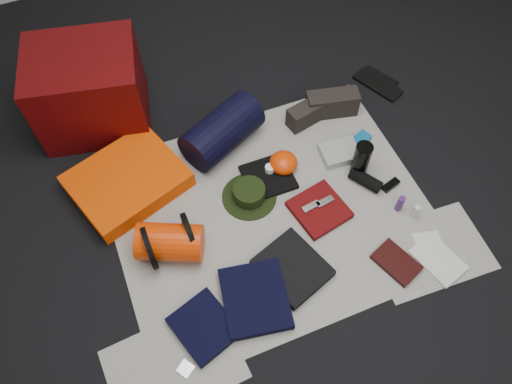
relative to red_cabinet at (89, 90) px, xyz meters
name	(u,v)px	position (x,y,z in m)	size (l,w,h in m)	color
floor	(271,213)	(0.69, -0.97, -0.25)	(4.50, 4.50, 0.02)	black
newspaper_mat	(271,212)	(0.69, -0.97, -0.24)	(1.60, 1.30, 0.01)	#B9B5AA
newspaper_sheet_front_left	(174,364)	(-0.01, -1.52, -0.24)	(0.58, 0.40, 0.00)	#B9B5AA
newspaper_sheet_front_right	(429,251)	(1.34, -1.47, -0.24)	(0.58, 0.40, 0.00)	#B9B5AA
red_cabinet	(89,90)	(0.00, 0.00, 0.00)	(0.58, 0.48, 0.48)	#4D0506
sleeping_pad	(128,181)	(0.04, -0.53, -0.18)	(0.56, 0.46, 0.10)	#F54802
stuff_sack	(170,242)	(0.14, -0.98, -0.14)	(0.19, 0.19, 0.32)	red
sack_strap_left	(149,248)	(0.04, -0.98, -0.13)	(0.22, 0.22, 0.03)	black
sack_strap_right	(189,234)	(0.24, -0.98, -0.13)	(0.22, 0.22, 0.03)	black
navy_duffel	(222,131)	(0.61, -0.45, -0.12)	(0.24, 0.24, 0.45)	black
boonie_brim	(249,197)	(0.61, -0.84, -0.23)	(0.29, 0.29, 0.01)	black
boonie_crown	(249,192)	(0.61, -0.84, -0.19)	(0.17, 0.17, 0.07)	black
hiking_boot_left	(309,113)	(1.13, -0.47, -0.17)	(0.26, 0.10, 0.13)	black
hiking_boot_right	(332,104)	(1.28, -0.47, -0.16)	(0.30, 0.11, 0.15)	black
flip_flop_left	(378,85)	(1.65, -0.38, -0.23)	(0.11, 0.31, 0.02)	black
flip_flop_right	(379,77)	(1.69, -0.33, -0.24)	(0.09, 0.23, 0.01)	black
trousers_navy_a	(204,327)	(0.16, -1.41, -0.21)	(0.24, 0.28, 0.04)	black
trousers_navy_b	(255,299)	(0.43, -1.38, -0.21)	(0.30, 0.34, 0.05)	black
trousers_charcoal	(292,268)	(0.66, -1.30, -0.21)	(0.28, 0.32, 0.05)	black
black_tshirt	(268,177)	(0.75, -0.77, -0.22)	(0.26, 0.24, 0.03)	black
red_shirt	(319,209)	(0.92, -1.05, -0.22)	(0.26, 0.26, 0.03)	#59090A
orange_stuff_sack	(283,163)	(0.86, -0.73, -0.19)	(0.15, 0.15, 0.10)	red
first_aid_pouch	(340,153)	(1.18, -0.77, -0.21)	(0.21, 0.15, 0.05)	#949C94
water_bottle	(361,160)	(1.23, -0.91, -0.12)	(0.09, 0.09, 0.23)	black
speaker	(365,180)	(1.23, -0.99, -0.20)	(0.07, 0.07, 0.18)	black
compact_camera	(358,154)	(1.27, -0.82, -0.22)	(0.10, 0.06, 0.04)	#A1A0A4
cyan_case	(361,140)	(1.34, -0.73, -0.22)	(0.11, 0.07, 0.04)	#0E6190
toiletry_purple	(400,204)	(1.31, -1.20, -0.18)	(0.04, 0.04, 0.11)	#462067
toiletry_clear	(415,212)	(1.36, -1.27, -0.19)	(0.03, 0.03, 0.09)	silver
paperback_book	(396,262)	(1.14, -1.47, -0.22)	(0.14, 0.22, 0.03)	black
map_booklet	(438,260)	(1.35, -1.53, -0.23)	(0.17, 0.25, 0.01)	silver
map_printout	(430,248)	(1.35, -1.46, -0.23)	(0.14, 0.18, 0.01)	silver
sunglasses	(391,185)	(1.35, -1.06, -0.22)	(0.10, 0.04, 0.03)	black
key_cluster	(186,369)	(0.03, -1.56, -0.23)	(0.06, 0.06, 0.01)	#A1A0A4
tape_roll	(270,169)	(0.77, -0.74, -0.19)	(0.05, 0.05, 0.04)	white
energy_bar_a	(311,207)	(0.88, -1.03, -0.19)	(0.10, 0.04, 0.01)	#A1A0A4
energy_bar_b	(325,202)	(0.96, -1.03, -0.19)	(0.10, 0.04, 0.01)	#A1A0A4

